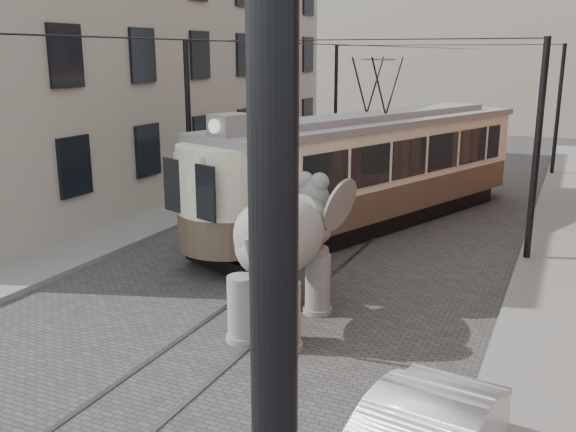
% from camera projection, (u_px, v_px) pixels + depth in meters
% --- Properties ---
extents(ground, '(120.00, 120.00, 0.00)m').
position_uv_depth(ground, '(259.00, 309.00, 14.42)').
color(ground, '#42403D').
extents(tram_rails, '(1.54, 80.00, 0.02)m').
position_uv_depth(tram_rails, '(259.00, 308.00, 14.41)').
color(tram_rails, slate).
rests_on(tram_rails, ground).
extents(sidewalk_right, '(2.00, 60.00, 0.15)m').
position_uv_depth(sidewalk_right, '(544.00, 356.00, 12.00)').
color(sidewalk_right, slate).
rests_on(sidewalk_right, ground).
extents(sidewalk_left, '(2.00, 60.00, 0.15)m').
position_uv_depth(sidewalk_left, '(40.00, 267.00, 17.00)').
color(sidewalk_left, slate).
rests_on(sidewalk_left, ground).
extents(stucco_building, '(7.00, 24.00, 10.00)m').
position_uv_depth(stucco_building, '(129.00, 67.00, 26.41)').
color(stucco_building, gray).
rests_on(stucco_building, ground).
extents(distant_block, '(28.00, 10.00, 14.00)m').
position_uv_depth(distant_block, '(500.00, 33.00, 47.99)').
color(distant_block, gray).
rests_on(distant_block, ground).
extents(catenary, '(11.00, 30.20, 6.00)m').
position_uv_depth(catenary, '(331.00, 147.00, 18.17)').
color(catenary, black).
rests_on(catenary, ground).
extents(tram, '(7.44, 13.83, 5.44)m').
position_uv_depth(tram, '(375.00, 144.00, 20.82)').
color(tram, beige).
rests_on(tram, ground).
extents(elephant, '(2.97, 5.04, 2.99)m').
position_uv_depth(elephant, '(281.00, 258.00, 13.18)').
color(elephant, slate).
rests_on(elephant, ground).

